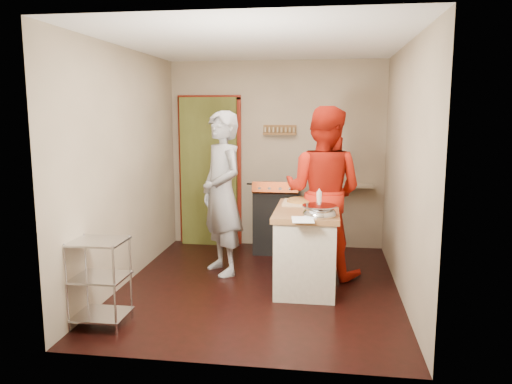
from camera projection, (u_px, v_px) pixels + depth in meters
floor at (259, 286)px, 5.51m from camera, size 3.50×3.50×0.00m
back_wall at (232, 166)px, 7.16m from camera, size 3.00×0.44×2.60m
left_wall at (125, 167)px, 5.51m from camera, size 0.04×3.50×2.60m
right_wall at (405, 172)px, 5.09m from camera, size 0.04×3.50×2.60m
ceiling at (260, 42)px, 5.09m from camera, size 3.00×3.50×0.02m
stove at (277, 219)px, 6.82m from camera, size 0.60×0.63×1.00m
wire_shelving at (99, 278)px, 4.45m from camera, size 0.48×0.40×0.80m
island at (307, 245)px, 5.46m from camera, size 0.68×1.31×1.18m
person_stripe at (222, 194)px, 5.83m from camera, size 0.80×0.83×1.92m
person_red at (323, 192)px, 5.79m from camera, size 1.15×1.02×1.97m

